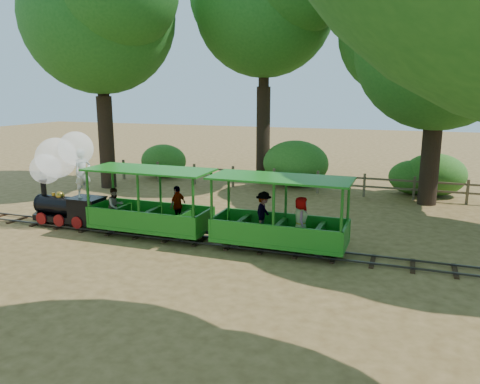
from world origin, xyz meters
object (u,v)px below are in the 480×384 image
(locomotive, at_px, (63,172))
(carriage_front, at_px, (149,211))
(fence, at_px, (295,179))
(carriage_rear, at_px, (279,222))

(locomotive, distance_m, carriage_front, 3.42)
(locomotive, distance_m, fence, 10.01)
(locomotive, height_order, fence, locomotive)
(fence, bearing_deg, locomotive, -127.05)
(locomotive, bearing_deg, fence, 52.95)
(carriage_front, height_order, fence, carriage_front)
(locomotive, xyz_separation_m, carriage_front, (3.27, -0.08, -0.99))
(locomotive, distance_m, carriage_rear, 7.47)
(locomotive, relative_size, carriage_front, 0.83)
(carriage_rear, height_order, fence, carriage_rear)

